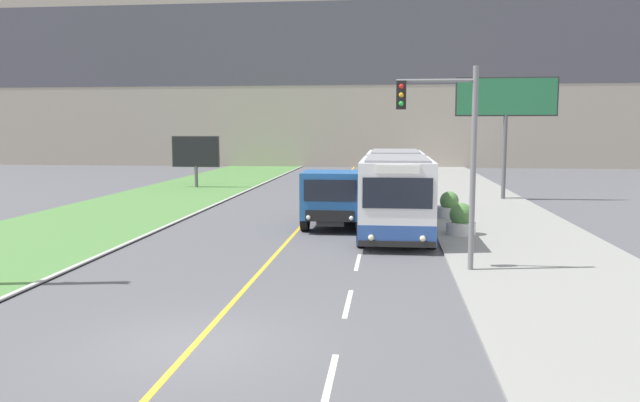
# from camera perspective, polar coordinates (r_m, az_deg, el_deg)

# --- Properties ---
(ground_plane) EXTENTS (300.00, 300.00, 0.00)m
(ground_plane) POSITION_cam_1_polar(r_m,az_deg,el_deg) (12.52, -11.43, -12.80)
(ground_plane) COLOR #56565B
(lane_marking_centre) EXTENTS (2.88, 140.00, 0.01)m
(lane_marking_centre) POSITION_cam_1_polar(r_m,az_deg,el_deg) (15.07, -6.52, -9.32)
(lane_marking_centre) COLOR gold
(lane_marking_centre) RESTS_ON ground_plane
(apartment_block_background) EXTENTS (80.00, 8.04, 24.55)m
(apartment_block_background) POSITION_cam_1_polar(r_m,az_deg,el_deg) (70.47, 3.39, 13.33)
(apartment_block_background) COLOR #A89E8E
(apartment_block_background) RESTS_ON ground_plane
(city_bus) EXTENTS (2.72, 12.66, 3.08)m
(city_bus) POSITION_cam_1_polar(r_m,az_deg,el_deg) (26.59, 6.91, 1.09)
(city_bus) COLOR white
(city_bus) RESTS_ON ground_plane
(dump_truck) EXTENTS (2.49, 6.29, 2.40)m
(dump_truck) POSITION_cam_1_polar(r_m,az_deg,el_deg) (26.02, 1.34, 0.27)
(dump_truck) COLOR black
(dump_truck) RESTS_ON ground_plane
(traffic_light_mast) EXTENTS (2.28, 0.32, 5.87)m
(traffic_light_mast) POSITION_cam_1_polar(r_m,az_deg,el_deg) (18.11, 11.85, 5.26)
(traffic_light_mast) COLOR slate
(traffic_light_mast) RESTS_ON ground_plane
(billboard_large) EXTENTS (5.67, 0.24, 6.99)m
(billboard_large) POSITION_cam_1_polar(r_m,az_deg,el_deg) (37.23, 16.66, 8.63)
(billboard_large) COLOR #59595B
(billboard_large) RESTS_ON ground_plane
(billboard_small) EXTENTS (3.33, 0.24, 3.58)m
(billboard_small) POSITION_cam_1_polar(r_m,az_deg,el_deg) (44.15, -11.30, 4.34)
(billboard_small) COLOR #59595B
(billboard_small) RESTS_ON ground_plane
(planter_round_near) EXTENTS (1.12, 1.12, 1.22)m
(planter_round_near) POSITION_cam_1_polar(r_m,az_deg,el_deg) (24.51, 12.77, -1.76)
(planter_round_near) COLOR silver
(planter_round_near) RESTS_ON sidewalk_right
(planter_round_second) EXTENTS (1.07, 1.07, 1.19)m
(planter_round_second) POSITION_cam_1_polar(r_m,az_deg,el_deg) (29.01, 11.73, -0.46)
(planter_round_second) COLOR silver
(planter_round_second) RESTS_ON sidewalk_right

